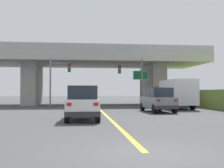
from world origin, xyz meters
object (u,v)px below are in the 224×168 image
at_px(suv_lead, 82,103).
at_px(highway_sign, 141,79).
at_px(traffic_signal_nearside, 134,77).
at_px(suv_crossing, 158,100).
at_px(box_truck, 175,93).
at_px(traffic_signal_farside, 57,76).

xyz_separation_m(suv_lead, highway_sign, (7.21, 17.42, 2.32)).
bearing_deg(traffic_signal_nearside, highway_sign, 62.95).
height_order(suv_lead, suv_crossing, same).
xyz_separation_m(suv_crossing, highway_sign, (0.94, 11.23, 2.32)).
distance_m(box_truck, traffic_signal_farside, 12.69).
height_order(traffic_signal_nearside, traffic_signal_farside, traffic_signal_nearside).
xyz_separation_m(suv_lead, traffic_signal_farside, (-2.71, 14.28, 2.41)).
distance_m(suv_lead, traffic_signal_farside, 14.74).
bearing_deg(traffic_signal_farside, highway_sign, 17.55).
bearing_deg(suv_lead, highway_sign, 67.51).
height_order(traffic_signal_farside, highway_sign, traffic_signal_farside).
bearing_deg(suv_crossing, traffic_signal_farside, 134.42).
bearing_deg(highway_sign, box_truck, -72.17).
height_order(suv_crossing, highway_sign, highway_sign).
xyz_separation_m(suv_crossing, traffic_signal_nearside, (-0.40, 8.61, 2.42)).
bearing_deg(box_truck, traffic_signal_nearside, 130.89).
relative_size(suv_crossing, box_truck, 0.66).
bearing_deg(traffic_signal_nearside, suv_lead, -111.65).
relative_size(suv_lead, traffic_signal_nearside, 0.78).
relative_size(box_truck, highway_sign, 1.57).
xyz_separation_m(box_truck, traffic_signal_nearside, (-3.47, 4.01, 1.91)).
height_order(box_truck, traffic_signal_farside, traffic_signal_farside).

